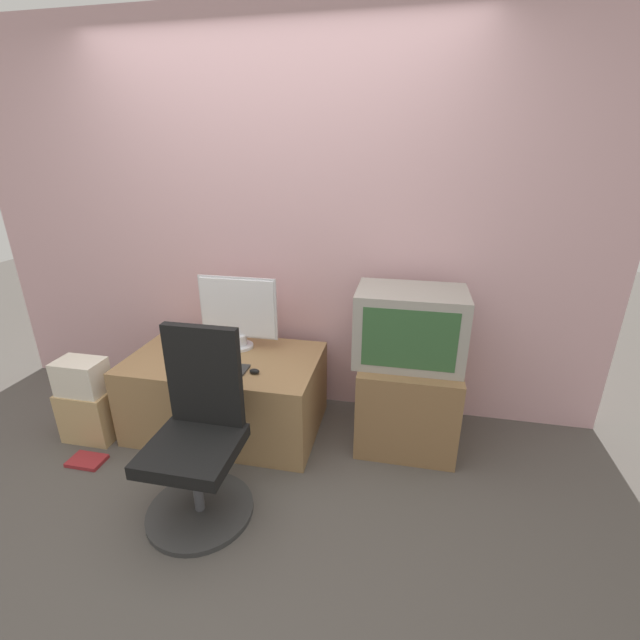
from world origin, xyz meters
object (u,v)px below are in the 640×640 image
keyboard (218,367)px  cardboard_box_lower (90,415)px  crt_tv (410,326)px  office_chair (199,444)px  book (87,461)px  main_monitor (238,312)px  mouse (254,371)px

keyboard → cardboard_box_lower: size_ratio=1.08×
crt_tv → office_chair: 1.35m
keyboard → crt_tv: 1.19m
book → crt_tv: bearing=19.2°
main_monitor → crt_tv: (1.11, -0.05, 0.01)m
main_monitor → crt_tv: size_ratio=0.83×
cardboard_box_lower → office_chair: bearing=-21.8°
keyboard → office_chair: 0.57m
office_chair → cardboard_box_lower: bearing=158.2°
keyboard → book: size_ratio=1.75×
book → mouse: bearing=20.5°
mouse → cardboard_box_lower: mouse is taller
cardboard_box_lower → book: bearing=-61.2°
main_monitor → office_chair: bearing=-83.1°
keyboard → mouse: mouse is taller
crt_tv → book: bearing=-160.8°
mouse → crt_tv: crt_tv is taller
office_chair → crt_tv: bearing=38.8°
keyboard → office_chair: bearing=-77.2°
main_monitor → mouse: main_monitor is taller
main_monitor → cardboard_box_lower: main_monitor is taller
main_monitor → keyboard: (-0.02, -0.32, -0.25)m
crt_tv → keyboard: bearing=-166.7°
book → main_monitor: bearing=43.0°
office_chair → book: bearing=169.4°
main_monitor → mouse: bearing=-56.9°
cardboard_box_lower → book: 0.31m
main_monitor → crt_tv: same height
office_chair → book: (-0.86, 0.16, -0.38)m
main_monitor → office_chair: size_ratio=0.54×
keyboard → main_monitor: bearing=86.6°
main_monitor → mouse: 0.47m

